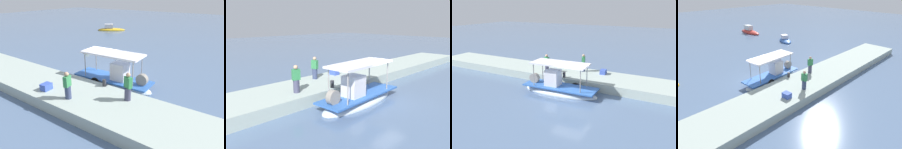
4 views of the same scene
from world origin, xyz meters
TOP-DOWN VIEW (x-y plane):
  - ground_plane at (0.00, 0.00)m, footprint 120.00×120.00m
  - dock_quay at (0.00, -4.09)m, footprint 36.00×3.84m
  - main_fishing_boat at (1.44, -0.69)m, footprint 6.21×2.15m
  - fisherman_near_bollard at (4.12, -3.19)m, footprint 0.53×0.47m
  - fisherman_by_crate at (1.24, -4.97)m, footprint 0.43×0.50m
  - mooring_bollard at (1.92, -2.46)m, footprint 0.24×0.24m
  - cargo_crate at (-0.72, -4.95)m, footprint 0.54×0.66m

SIDE VIEW (x-z plane):
  - ground_plane at x=0.00m, z-range 0.00..0.00m
  - dock_quay at x=0.00m, z-range 0.00..0.72m
  - main_fishing_boat at x=1.44m, z-range -0.99..1.81m
  - cargo_crate at x=-0.72m, z-range 0.72..1.13m
  - mooring_bollard at x=1.92m, z-range 0.72..1.17m
  - fisherman_by_crate at x=1.24m, z-range 0.64..2.26m
  - fisherman_near_bollard at x=4.12m, z-range 0.64..2.29m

